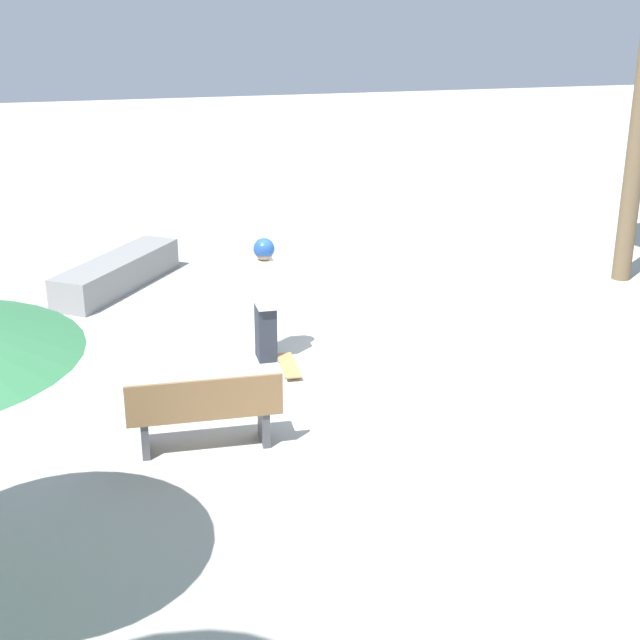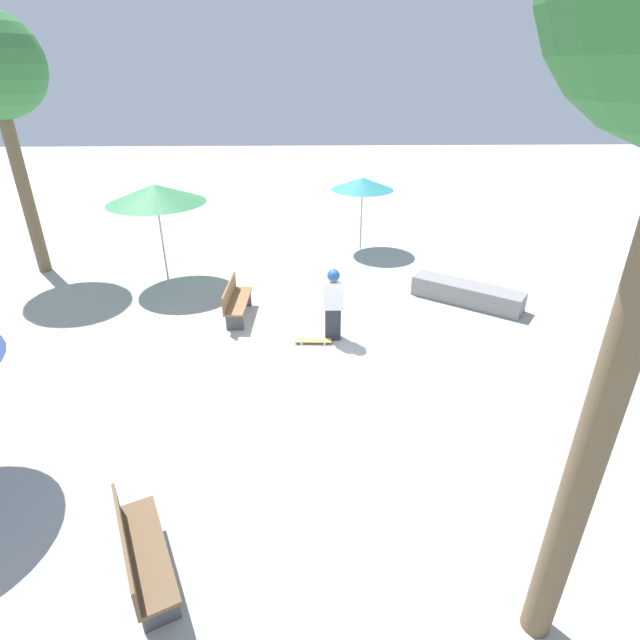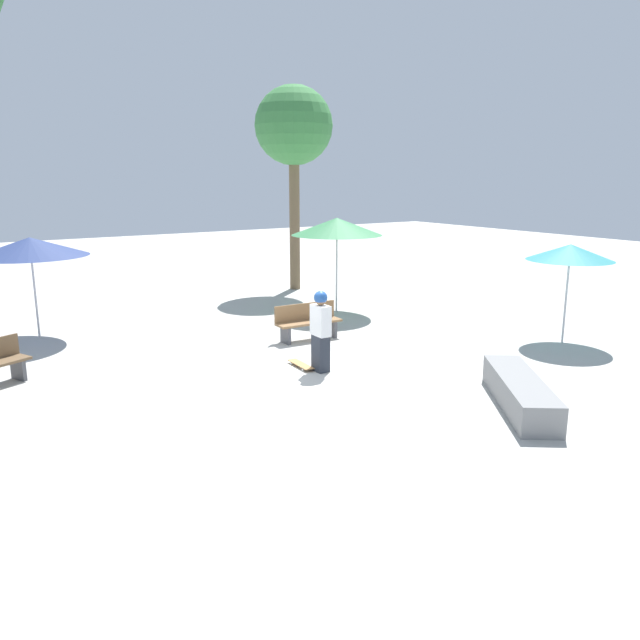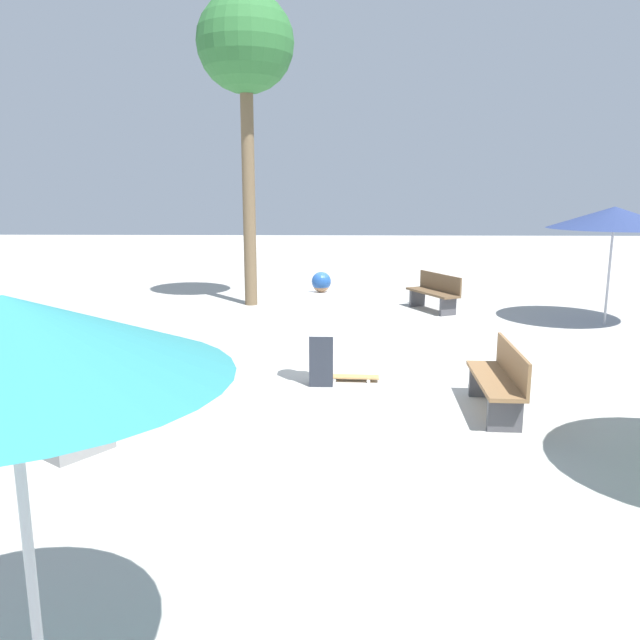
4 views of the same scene
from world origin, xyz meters
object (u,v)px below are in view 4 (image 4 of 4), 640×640
(skateboard, at_px, (351,377))
(shade_umbrella_navy, at_px, (614,218))
(concrete_ledge, at_px, (20,407))
(palm_tree_far_back, at_px, (246,50))
(bench_far, at_px, (500,380))
(skater_main, at_px, (321,325))
(shade_umbrella_teal, at_px, (6,338))
(bench_near, at_px, (434,292))

(skateboard, height_order, shade_umbrella_navy, shade_umbrella_navy)
(concrete_ledge, xyz_separation_m, palm_tree_far_back, (-1.60, -8.13, 5.59))
(skateboard, height_order, bench_far, bench_far)
(skater_main, relative_size, bench_far, 1.00)
(shade_umbrella_navy, relative_size, shade_umbrella_teal, 1.14)
(skateboard, xyz_separation_m, bench_far, (-1.80, 1.29, 0.37))
(skateboard, distance_m, shade_umbrella_teal, 6.71)
(bench_near, bearing_deg, shade_umbrella_teal, 137.19)
(skater_main, distance_m, concrete_ledge, 3.93)
(shade_umbrella_navy, bearing_deg, palm_tree_far_back, -15.52)
(skateboard, bearing_deg, bench_far, -32.88)
(shade_umbrella_teal, height_order, palm_tree_far_back, palm_tree_far_back)
(skateboard, relative_size, palm_tree_far_back, 0.11)
(concrete_ledge, relative_size, palm_tree_far_back, 0.37)
(skateboard, relative_size, concrete_ledge, 0.31)
(concrete_ledge, distance_m, palm_tree_far_back, 9.99)
(shade_umbrella_navy, bearing_deg, skateboard, 37.27)
(shade_umbrella_teal, bearing_deg, palm_tree_far_back, -86.90)
(shade_umbrella_navy, bearing_deg, skater_main, 36.45)
(skateboard, xyz_separation_m, shade_umbrella_navy, (-5.34, -4.06, 2.13))
(bench_near, relative_size, palm_tree_far_back, 0.23)
(skater_main, height_order, palm_tree_far_back, palm_tree_far_back)
(skateboard, height_order, concrete_ledge, concrete_ledge)
(shade_umbrella_teal, xyz_separation_m, palm_tree_far_back, (0.67, -12.37, 3.74))
(concrete_ledge, bearing_deg, bench_far, -173.40)
(skater_main, height_order, concrete_ledge, skater_main)
(palm_tree_far_back, bearing_deg, shade_umbrella_teal, 93.10)
(skater_main, bearing_deg, bench_near, 67.30)
(shade_umbrella_teal, bearing_deg, concrete_ledge, -61.85)
(palm_tree_far_back, bearing_deg, skater_main, 106.29)
(bench_near, distance_m, bench_far, 6.81)
(bench_near, bearing_deg, shade_umbrella_navy, -139.16)
(skater_main, height_order, shade_umbrella_navy, shade_umbrella_navy)
(palm_tree_far_back, bearing_deg, shade_umbrella_navy, 164.48)
(skater_main, distance_m, shade_umbrella_navy, 7.30)
(skater_main, bearing_deg, bench_far, -25.27)
(concrete_ledge, relative_size, bench_far, 1.62)
(skater_main, height_order, bench_far, skater_main)
(palm_tree_far_back, bearing_deg, skateboard, 110.42)
(bench_far, bearing_deg, concrete_ledge, 98.98)
(concrete_ledge, bearing_deg, skateboard, -153.45)
(skateboard, relative_size, shade_umbrella_navy, 0.31)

